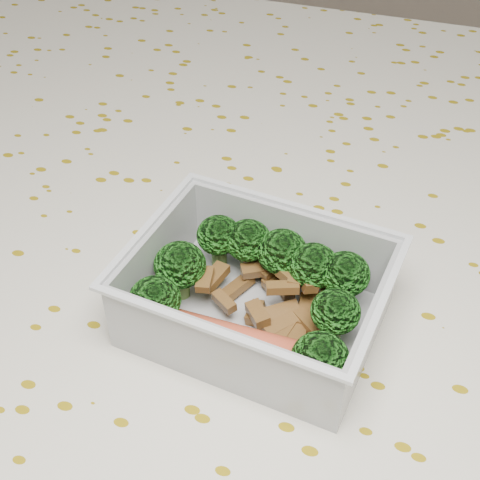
% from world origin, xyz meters
% --- Properties ---
extents(dining_table, '(1.40, 0.90, 0.75)m').
position_xyz_m(dining_table, '(0.00, 0.00, 0.67)').
color(dining_table, brown).
rests_on(dining_table, ground).
extents(tablecloth, '(1.46, 0.96, 0.19)m').
position_xyz_m(tablecloth, '(0.00, 0.00, 0.72)').
color(tablecloth, silver).
rests_on(tablecloth, dining_table).
extents(lunch_container, '(0.18, 0.15, 0.06)m').
position_xyz_m(lunch_container, '(0.03, -0.04, 0.78)').
color(lunch_container, silver).
rests_on(lunch_container, tablecloth).
extents(broccoli_florets, '(0.14, 0.12, 0.04)m').
position_xyz_m(broccoli_florets, '(0.03, -0.03, 0.79)').
color(broccoli_florets, '#608C3F').
rests_on(broccoli_florets, lunch_container).
extents(meat_pile, '(0.09, 0.07, 0.03)m').
position_xyz_m(meat_pile, '(0.04, -0.03, 0.77)').
color(meat_pile, brown).
rests_on(meat_pile, lunch_container).
extents(sausage, '(0.14, 0.02, 0.02)m').
position_xyz_m(sausage, '(0.03, -0.08, 0.77)').
color(sausage, '#C44A2E').
rests_on(sausage, lunch_container).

